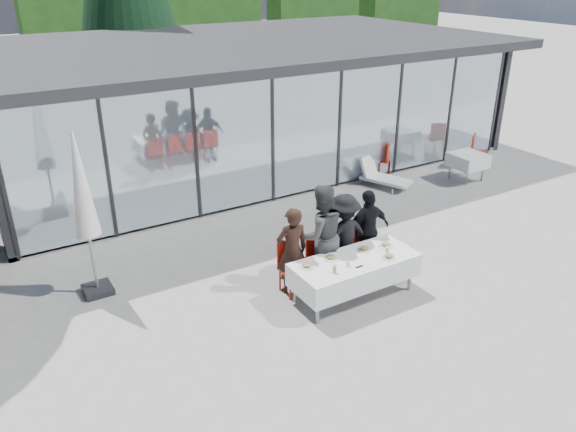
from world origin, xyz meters
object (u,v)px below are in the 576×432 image
object	(u,v)px
dining_table	(354,270)
plate_a	(307,266)
spare_chair_b	(384,157)
spare_chair_a	(476,150)
lounger	(381,176)
diner_c	(344,236)
plate_b	(331,257)
spare_table_right	(468,160)
diner_d	(368,230)
diner_chair_b	(319,256)
plate_d	(386,245)
diner_chair_a	(291,264)
diner_chair_c	(342,249)
diner_b	(321,235)
diner_a	(292,251)
plate_extra	(389,256)
folded_eyeglasses	(359,267)
plate_c	(364,249)
juice_bottle	(335,269)
market_umbrella	(82,194)
diner_chair_d	(366,242)

from	to	relation	value
dining_table	plate_a	xyz separation A→B (m)	(-0.87, 0.20, 0.24)
spare_chair_b	spare_chair_a	bearing A→B (deg)	-18.26
plate_a	lounger	distance (m)	6.15
diner_c	plate_b	world-z (taller)	diner_c
diner_c	spare_table_right	distance (m)	6.36
diner_d	diner_c	bearing A→B (deg)	2.44
diner_chair_b	plate_d	distance (m)	1.23
diner_chair_a	plate_a	distance (m)	0.60
diner_chair_c	lounger	xyz separation A→B (m)	(3.66, 3.26, -0.28)
spare_table_right	spare_chair_a	world-z (taller)	spare_chair_a
dining_table	diner_b	xyz separation A→B (m)	(-0.24, 0.72, 0.43)
spare_table_right	spare_chair_b	distance (m)	2.23
diner_a	diner_chair_b	size ratio (longest dim) A/B	1.68
diner_chair_c	plate_extra	world-z (taller)	diner_chair_c
diner_chair_b	folded_eyeglasses	xyz separation A→B (m)	(0.14, -1.01, 0.22)
plate_extra	spare_table_right	size ratio (longest dim) A/B	0.30
plate_b	diner_b	bearing A→B (deg)	76.98
folded_eyeglasses	plate_c	bearing A→B (deg)	44.25
plate_a	spare_chair_b	xyz separation A→B (m)	(5.34, 4.34, -0.24)
diner_a	diner_c	size ratio (longest dim) A/B	1.00
diner_b	plate_extra	xyz separation A→B (m)	(0.78, -0.99, -0.19)
plate_d	spare_chair_a	xyz separation A→B (m)	(6.36, 3.57, -0.24)
plate_a	plate_b	bearing A→B (deg)	3.06
diner_a	spare_chair_a	xyz separation A→B (m)	(7.98, 2.95, -0.28)
diner_c	dining_table	bearing A→B (deg)	68.73
diner_chair_b	plate_b	world-z (taller)	diner_chair_b
juice_bottle	market_umbrella	world-z (taller)	market_umbrella
juice_bottle	folded_eyeglasses	world-z (taller)	juice_bottle
dining_table	lounger	bearing A→B (deg)	45.53
lounger	juice_bottle	bearing A→B (deg)	-137.03
juice_bottle	diner_chair_c	bearing A→B (deg)	47.88
diner_b	lounger	xyz separation A→B (m)	(4.18, 3.28, -0.71)
diner_a	diner_chair_d	distance (m)	1.71
diner_a	plate_d	bearing A→B (deg)	166.08
diner_a	diner_d	bearing A→B (deg)	-172.89
plate_b	spare_chair_b	xyz separation A→B (m)	(4.83, 4.32, -0.24)
dining_table	spare_chair_a	size ratio (longest dim) A/B	2.32
plate_extra	diner_chair_a	bearing A→B (deg)	143.61
lounger	diner_chair_a	bearing A→B (deg)	-145.71
diner_c	plate_a	bearing A→B (deg)	24.24
dining_table	spare_chair_a	xyz separation A→B (m)	(7.13, 3.67, -0.00)
diner_a	lounger	xyz separation A→B (m)	(4.78, 3.28, -0.56)
spare_chair_a	market_umbrella	size ratio (longest dim) A/B	0.33
diner_c	lounger	world-z (taller)	diner_c
plate_b	juice_bottle	world-z (taller)	juice_bottle
diner_chair_b	plate_d	size ratio (longest dim) A/B	3.76
plate_c	market_umbrella	world-z (taller)	market_umbrella
juice_bottle	lounger	xyz separation A→B (m)	(4.51, 4.20, -0.56)
plate_c	plate_d	size ratio (longest dim) A/B	1.00
diner_a	juice_bottle	bearing A→B (deg)	113.39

